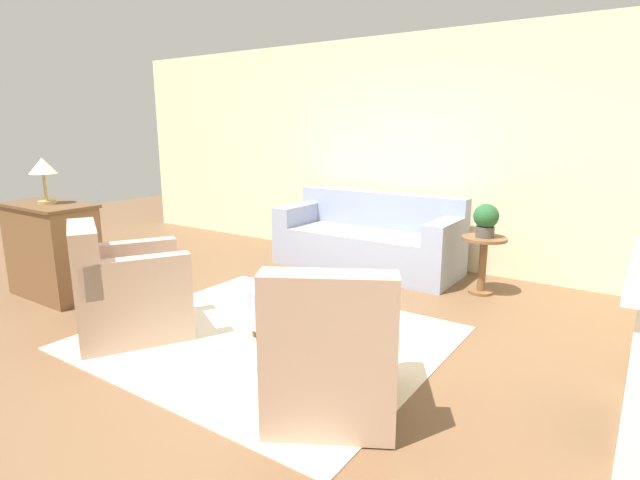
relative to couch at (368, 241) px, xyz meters
name	(u,v)px	position (x,y,z in m)	size (l,w,h in m)	color
ground_plane	(268,338)	(0.34, -2.32, -0.34)	(16.00, 16.00, 0.00)	brown
wall_back	(417,152)	(0.34, 0.60, 1.06)	(9.71, 0.12, 2.80)	beige
rug	(268,338)	(0.34, -2.32, -0.33)	(2.72, 2.35, 0.01)	beige
couch	(368,241)	(0.00, 0.00, 0.00)	(2.24, 0.87, 0.91)	#8E99B2
armchair_left	(125,293)	(-0.67, -2.92, 0.03)	(1.07, 1.11, 0.95)	tan
armchair_right	(331,354)	(1.35, -2.92, 0.03)	(1.07, 1.11, 0.95)	tan
ottoman_table	(296,303)	(0.48, -2.12, -0.06)	(0.82, 0.82, 0.43)	#8E99B2
side_table	(483,256)	(1.45, -0.17, 0.07)	(0.46, 0.46, 0.60)	brown
dresser	(53,249)	(-2.16, -2.71, 0.16)	(1.03, 0.53, 0.96)	brown
potted_plant_on_side_table	(486,219)	(1.45, -0.17, 0.45)	(0.25, 0.25, 0.34)	#4C4742
table_lamp	(43,169)	(-2.16, -2.71, 0.97)	(0.26, 0.26, 0.45)	tan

